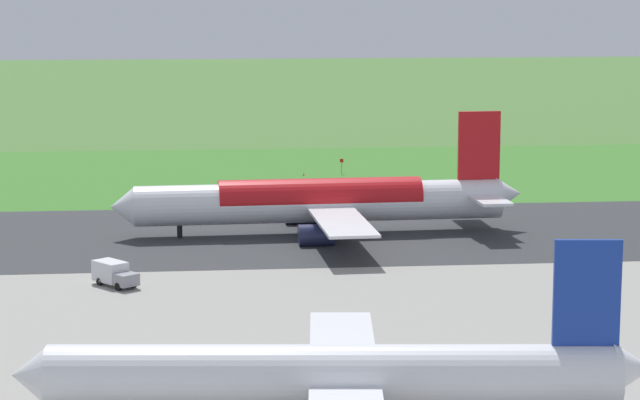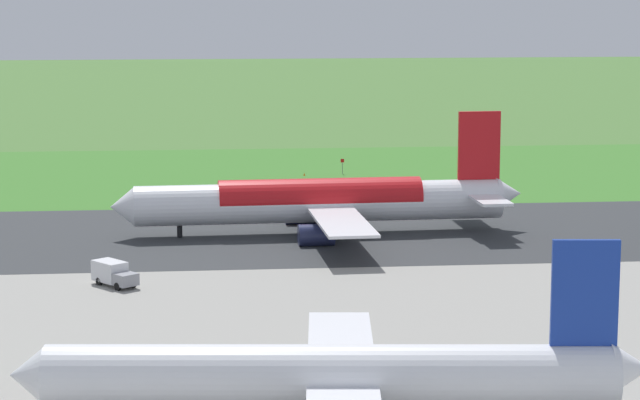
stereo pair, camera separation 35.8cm
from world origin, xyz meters
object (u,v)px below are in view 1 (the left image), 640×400
object	(u,v)px
airliner_main	(323,201)
traffic_cone_orange	(304,174)
airliner_parked_mid	(336,374)
no_stopping_sign	(342,165)
service_truck_fuel	(114,273)

from	to	relation	value
airliner_main	traffic_cone_orange	xyz separation A→B (m)	(-2.01, -51.88, -4.08)
airliner_parked_mid	no_stopping_sign	xyz separation A→B (m)	(-15.22, -127.07, -2.24)
traffic_cone_orange	service_truck_fuel	bearing A→B (deg)	70.86
service_truck_fuel	airliner_main	bearing A→B (deg)	-132.99
no_stopping_sign	service_truck_fuel	bearing A→B (deg)	67.04
airliner_parked_mid	no_stopping_sign	world-z (taller)	airliner_parked_mid
service_truck_fuel	no_stopping_sign	size ratio (longest dim) A/B	2.25
service_truck_fuel	no_stopping_sign	bearing A→B (deg)	-112.96
airliner_parked_mid	traffic_cone_orange	distance (m)	125.99
airliner_main	traffic_cone_orange	bearing A→B (deg)	-92.22
airliner_main	no_stopping_sign	distance (m)	54.08
airliner_parked_mid	service_truck_fuel	size ratio (longest dim) A/B	8.04
airliner_main	service_truck_fuel	bearing A→B (deg)	47.01
airliner_main	airliner_parked_mid	world-z (taller)	airliner_main
airliner_parked_mid	traffic_cone_orange	xyz separation A→B (m)	(-8.54, -125.65, -3.53)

